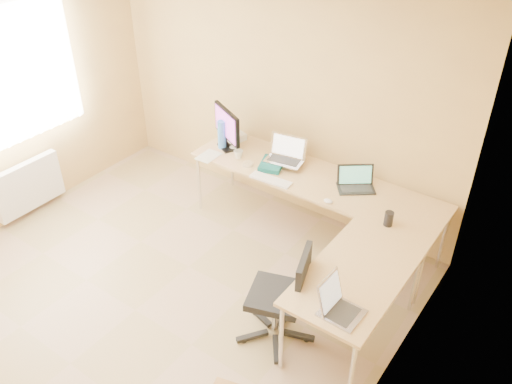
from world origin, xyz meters
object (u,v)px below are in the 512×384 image
Objects in this scene: water_bottle at (222,135)px; laptop_return at (343,302)px; desk_return at (353,306)px; office_chair at (276,291)px; keyboard at (271,180)px; desk_main at (312,208)px; laptop_black at (357,179)px; laptop_center at (285,151)px; mug at (238,154)px; monitor at (227,129)px; desk_fan at (233,138)px.

laptop_return is (2.21, -1.40, -0.05)m from water_bottle.
desk_return is at bearing -24.26° from water_bottle.
office_chair is (1.57, -1.28, -0.39)m from water_bottle.
keyboard is at bearing -16.89° from water_bottle.
desk_main is 0.64m from laptop_black.
laptop_center is 0.37m from keyboard.
laptop_center is 0.89× the size of keyboard.
monitor is at bearing 154.01° from mug.
laptop_black reaches higher than keyboard.
keyboard is 1.36× the size of water_bottle.
mug is 0.31× the size of water_bottle.
desk_main is 6.91× the size of laptop_center.
monitor reaches higher than laptop_center.
desk_return is at bearing -100.47° from laptop_black.
office_chair is (1.29, -1.20, -0.28)m from mug.
mug is at bearing 158.46° from keyboard.
laptop_black is 0.81× the size of keyboard.
desk_fan is 2.55m from laptop_return.
monitor reaches higher than desk_fan.
laptop_center is 1.14× the size of laptop_return.
office_chair is at bearing 81.67° from laptop_return.
desk_main and desk_return have the same top height.
laptop_center is 2.07m from laptop_return.
office_chair is at bearing -68.76° from laptop_center.
laptop_return is (0.10, -0.45, 0.48)m from desk_return.
monitor is at bearing 154.45° from desk_return.
laptop_center reaches higher than desk_return.
keyboard is 4.36× the size of mug.
office_chair is (0.82, -1.36, -0.40)m from laptop_center.
desk_main is 7.86× the size of laptop_return.
mug reaches higher than desk_main.
office_chair reaches higher than mug.
desk_return is 2.35m from monitor.
water_bottle is (-0.28, 0.08, 0.11)m from mug.
desk_main is 0.95m from mug.
desk_fan reaches higher than laptop_black.
laptop_return is at bearing -34.47° from mug.
laptop_black is 0.83m from keyboard.
desk_main is at bearing 134.27° from desk_return.
laptop_return is at bearing -104.53° from laptop_black.
keyboard is at bearing -137.16° from desk_main.
desk_return is 0.67m from laptop_return.
laptop_center is 1.10× the size of laptop_black.
keyboard is (0.76, -0.28, -0.22)m from monitor.
desk_return is 3.73× the size of laptop_black.
desk_return is 2.06m from mug.
keyboard is at bearing 6.29° from monitor.
water_bottle reaches higher than desk_fan.
desk_return is 2.28m from desk_fan.
desk_main is at bearing 2.69° from water_bottle.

